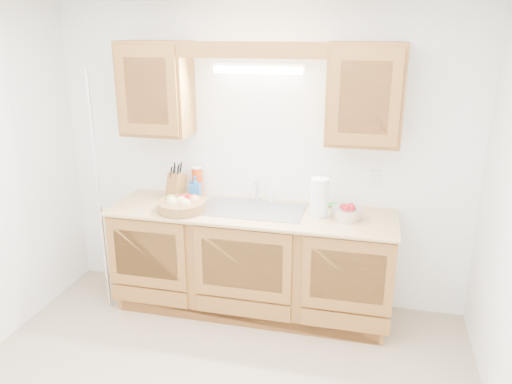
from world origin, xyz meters
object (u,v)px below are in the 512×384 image
(fruit_basket, at_px, (182,204))
(paper_towel, at_px, (320,197))
(apple_bowl, at_px, (347,212))
(knife_block, at_px, (176,186))

(fruit_basket, distance_m, paper_towel, 1.09)
(paper_towel, relative_size, apple_bowl, 1.41)
(apple_bowl, bearing_deg, fruit_basket, -174.11)
(knife_block, height_order, apple_bowl, knife_block)
(knife_block, xyz_separation_m, paper_towel, (1.24, -0.12, 0.03))
(knife_block, relative_size, paper_towel, 0.91)
(knife_block, relative_size, apple_bowl, 1.28)
(fruit_basket, relative_size, knife_block, 1.23)
(knife_block, bearing_deg, paper_towel, 10.88)
(paper_towel, height_order, apple_bowl, paper_towel)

